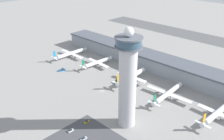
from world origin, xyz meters
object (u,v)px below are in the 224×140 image
at_px(airplane_gate_echo, 217,113).
at_px(car_white_wagon, 71,130).
at_px(airplane_gate_charlie, 131,77).
at_px(service_truck_catering, 62,70).
at_px(service_truck_fuel, 126,88).
at_px(control_tower, 128,79).
at_px(car_navy_sedan, 87,122).
at_px(service_truck_baggage, 117,82).
at_px(airplane_gate_delta, 168,94).
at_px(airplane_gate_alpha, 71,54).
at_px(car_silver_sedan, 84,139).
at_px(airplane_gate_bravo, 97,62).

bearing_deg(airplane_gate_echo, car_white_wagon, -127.86).
height_order(airplane_gate_charlie, car_white_wagon, airplane_gate_charlie).
bearing_deg(airplane_gate_charlie, service_truck_catering, -154.79).
distance_m(service_truck_fuel, car_white_wagon, 72.24).
bearing_deg(service_truck_catering, control_tower, -11.03).
bearing_deg(car_navy_sedan, service_truck_catering, 155.00).
bearing_deg(service_truck_baggage, airplane_gate_delta, 11.32).
distance_m(control_tower, airplane_gate_alpha, 143.40).
xyz_separation_m(airplane_gate_alpha, service_truck_fuel, (97.19, -12.53, -3.13)).
bearing_deg(airplane_gate_charlie, car_silver_sedan, -70.04).
relative_size(airplane_gate_alpha, car_silver_sedan, 10.31).
bearing_deg(service_truck_baggage, car_navy_sedan, -66.42).
bearing_deg(car_navy_sedan, airplane_gate_charlie, 104.40).
bearing_deg(car_white_wagon, airplane_gate_alpha, 142.36).
bearing_deg(control_tower, service_truck_catering, 168.97).
bearing_deg(car_white_wagon, car_navy_sedan, 88.65).
bearing_deg(airplane_gate_charlie, car_white_wagon, -78.14).
height_order(airplane_gate_bravo, airplane_gate_charlie, airplane_gate_charlie).
distance_m(control_tower, car_navy_sedan, 45.16).
relative_size(airplane_gate_alpha, service_truck_baggage, 6.67).
bearing_deg(car_silver_sedan, car_navy_sedan, 132.87).
height_order(airplane_gate_delta, car_navy_sedan, airplane_gate_delta).
xyz_separation_m(service_truck_fuel, service_truck_baggage, (-14.10, 2.36, 0.11)).
xyz_separation_m(service_truck_fuel, car_navy_sedan, (11.86, -57.13, -0.43)).
distance_m(airplane_gate_charlie, airplane_gate_echo, 83.17).
bearing_deg(car_navy_sedan, airplane_gate_delta, 71.47).
bearing_deg(airplane_gate_bravo, service_truck_baggage, -18.33).
relative_size(control_tower, car_navy_sedan, 17.18).
bearing_deg(car_white_wagon, service_truck_baggage, 109.18).
height_order(airplane_gate_bravo, service_truck_fuel, airplane_gate_bravo).
height_order(airplane_gate_charlie, airplane_gate_delta, airplane_gate_charlie).
height_order(service_truck_catering, car_white_wagon, service_truck_catering).
relative_size(control_tower, airplane_gate_alpha, 1.54).
bearing_deg(control_tower, airplane_gate_alpha, 158.70).
distance_m(airplane_gate_charlie, service_truck_catering, 73.62).
bearing_deg(airplane_gate_charlie, airplane_gate_echo, -0.67).
relative_size(airplane_gate_charlie, car_navy_sedan, 10.01).
distance_m(service_truck_fuel, service_truck_baggage, 14.29).
bearing_deg(control_tower, airplane_gate_delta, 87.79).
bearing_deg(airplane_gate_bravo, car_silver_sedan, -47.40).
xyz_separation_m(control_tower, airplane_gate_charlie, (-39.47, 51.96, -30.74)).
xyz_separation_m(control_tower, service_truck_catering, (-105.99, 20.65, -34.76)).
relative_size(airplane_gate_alpha, airplane_gate_charlie, 1.11).
bearing_deg(airplane_gate_delta, service_truck_baggage, -168.68).
height_order(control_tower, car_navy_sedan, control_tower).
relative_size(airplane_gate_delta, airplane_gate_echo, 1.02).
height_order(control_tower, service_truck_catering, control_tower).
distance_m(service_truck_catering, car_white_wagon, 99.99).
height_order(airplane_gate_echo, car_white_wagon, airplane_gate_echo).
height_order(airplane_gate_bravo, airplane_gate_echo, airplane_gate_echo).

